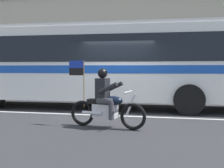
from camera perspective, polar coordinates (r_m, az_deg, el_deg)
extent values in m
plane|color=#2B2B2D|center=(9.86, 1.20, -5.92)|extent=(60.00, 60.00, 0.00)
cube|color=#B7B2A8|center=(14.85, 4.90, -2.54)|extent=(28.00, 3.80, 0.15)
cube|color=silver|center=(9.28, 0.49, -6.47)|extent=(26.60, 0.14, 0.01)
cube|color=gray|center=(17.36, 5.95, 13.89)|extent=(28.00, 0.80, 9.56)
cube|color=#233347|center=(16.72, 5.76, 9.33)|extent=(25.76, 0.10, 1.40)
cube|color=white|center=(11.15, -2.99, 4.06)|extent=(12.67, 2.89, 2.70)
cube|color=black|center=(11.17, -3.00, 6.89)|extent=(11.67, 2.91, 0.96)
cube|color=#194CB2|center=(11.14, -2.99, 3.04)|extent=(12.42, 2.92, 0.28)
cube|color=silver|center=(11.25, -3.01, 11.26)|extent=(12.42, 2.76, 0.16)
cylinder|color=black|center=(9.66, 15.42, -3.11)|extent=(1.04, 0.30, 1.04)
torus|color=black|center=(7.16, 4.30, -6.61)|extent=(0.70, 0.21, 0.69)
torus|color=black|center=(7.73, -6.05, -5.90)|extent=(0.70, 0.21, 0.69)
cube|color=silver|center=(7.42, -1.43, -5.48)|extent=(0.68, 0.39, 0.36)
ellipsoid|color=black|center=(7.29, 0.37, -3.42)|extent=(0.52, 0.36, 0.24)
cube|color=black|center=(7.47, -2.85, -3.57)|extent=(0.60, 0.35, 0.12)
cylinder|color=silver|center=(7.14, 3.85, -4.21)|extent=(0.28, 0.10, 0.58)
cylinder|color=silver|center=(7.13, 3.24, -1.63)|extent=(0.15, 0.64, 0.04)
cylinder|color=silver|center=(7.41, -4.07, -5.89)|extent=(0.56, 0.19, 0.09)
cube|color=black|center=(7.38, -1.94, -0.99)|extent=(0.34, 0.40, 0.56)
sphere|color=black|center=(7.36, -1.94, 2.19)|extent=(0.26, 0.26, 0.26)
cylinder|color=#38383D|center=(7.52, -0.40, -3.21)|extent=(0.44, 0.22, 0.15)
cylinder|color=#38383D|center=(7.48, 0.88, -5.10)|extent=(0.13, 0.13, 0.46)
cylinder|color=#38383D|center=(7.19, -1.50, -3.51)|extent=(0.44, 0.22, 0.15)
cylinder|color=#38383D|center=(7.15, -0.17, -5.48)|extent=(0.13, 0.13, 0.46)
cylinder|color=black|center=(7.47, 0.37, -0.64)|extent=(0.53, 0.20, 0.32)
cylinder|color=black|center=(7.10, -0.83, -0.84)|extent=(0.53, 0.20, 0.32)
cylinder|color=olive|center=(7.62, -5.75, 0.06)|extent=(0.02, 0.02, 1.25)
cube|color=#1933A5|center=(7.72, -7.29, 4.00)|extent=(0.44, 0.10, 0.20)
cube|color=black|center=(7.72, -7.28, 2.51)|extent=(0.44, 0.10, 0.20)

